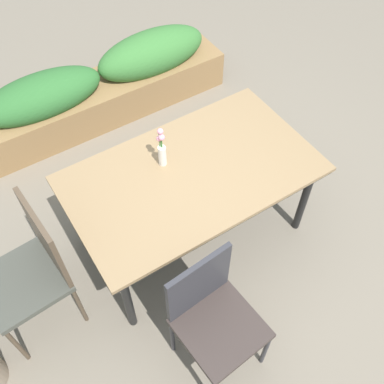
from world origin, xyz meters
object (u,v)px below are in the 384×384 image
(dining_table, at_px, (192,178))
(chair_end_left, at_px, (33,267))
(flower_vase, at_px, (162,150))
(planter_box, at_px, (103,87))
(chair_near_left, at_px, (212,313))

(dining_table, relative_size, chair_end_left, 1.60)
(dining_table, bearing_deg, flower_vase, 125.63)
(dining_table, distance_m, planter_box, 1.66)
(dining_table, xyz_separation_m, planter_box, (0.06, 1.62, -0.37))
(chair_end_left, relative_size, flower_vase, 3.29)
(dining_table, distance_m, flower_vase, 0.29)
(chair_near_left, height_order, flower_vase, flower_vase)
(chair_end_left, distance_m, planter_box, 2.02)
(dining_table, relative_size, chair_near_left, 1.79)
(chair_end_left, height_order, planter_box, chair_end_left)
(dining_table, height_order, chair_near_left, chair_near_left)
(chair_end_left, xyz_separation_m, flower_vase, (1.01, 0.16, 0.30))
(dining_table, xyz_separation_m, chair_near_left, (-0.38, -0.81, -0.15))
(chair_near_left, xyz_separation_m, planter_box, (0.44, 2.42, -0.22))
(planter_box, bearing_deg, dining_table, -92.08)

